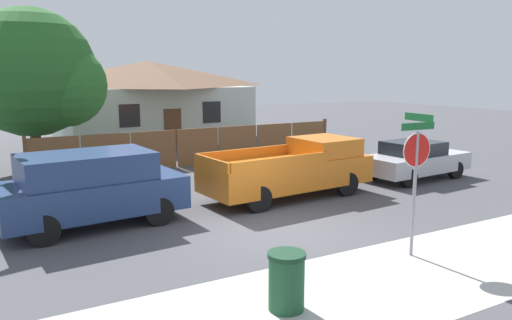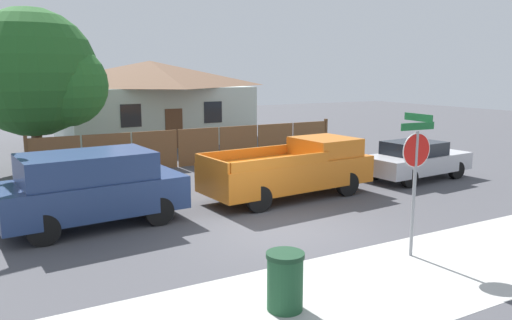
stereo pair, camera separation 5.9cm
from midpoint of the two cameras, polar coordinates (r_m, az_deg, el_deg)
ground_plane at (r=12.40m, az=2.62°, el=-7.92°), size 80.00×80.00×0.00m
sidewalk_strip at (r=9.73m, az=14.23°, el=-13.39°), size 36.00×3.20×0.01m
wooden_fence at (r=20.75m, az=-6.74°, el=1.51°), size 13.12×0.12×1.63m
house at (r=28.75m, az=-12.12°, el=6.78°), size 10.32×7.83×4.42m
oak_tree at (r=20.90m, az=-23.74°, el=8.84°), size 5.12×4.87×6.23m
red_suv at (r=13.10m, az=-18.46°, el=-2.92°), size 4.57×2.38×1.86m
orange_pickup at (r=15.40m, az=4.12°, el=-1.01°), size 5.51×2.39×1.75m
parked_sedan at (r=18.78m, az=17.61°, el=0.04°), size 4.25×2.08×1.38m
stop_sign at (r=10.69m, az=17.68°, el=-0.18°), size 0.85×0.77×3.00m
trash_bin at (r=8.31m, az=3.29°, el=-13.64°), size 0.63×0.63×0.97m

